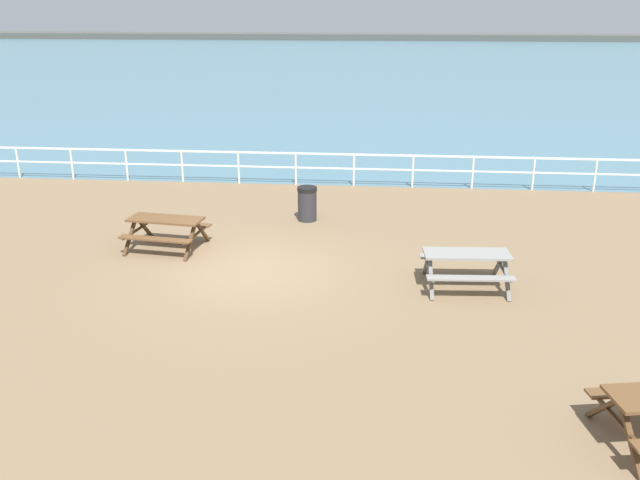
% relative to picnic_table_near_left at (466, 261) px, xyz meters
% --- Properties ---
extents(ground_plane, '(30.00, 24.00, 0.20)m').
position_rel_picnic_table_near_left_xyz_m(ground_plane, '(-4.69, 0.48, -0.68)').
color(ground_plane, '#846B4C').
extents(sea_band, '(142.00, 90.00, 0.01)m').
position_rel_picnic_table_near_left_xyz_m(sea_band, '(-4.69, 53.23, -0.58)').
color(sea_band, teal).
rests_on(sea_band, ground).
extents(distant_shoreline, '(142.00, 6.00, 1.80)m').
position_rel_picnic_table_near_left_xyz_m(distant_shoreline, '(-4.69, 96.23, -0.58)').
color(distant_shoreline, '#4C4C47').
rests_on(distant_shoreline, ground).
extents(seaward_railing, '(23.07, 0.07, 1.08)m').
position_rel_picnic_table_near_left_xyz_m(seaward_railing, '(-4.69, 8.23, 0.17)').
color(seaward_railing, white).
rests_on(seaward_railing, ground).
extents(picnic_table_near_left, '(1.89, 1.64, 0.80)m').
position_rel_picnic_table_near_left_xyz_m(picnic_table_near_left, '(0.00, 0.00, 0.00)').
color(picnic_table_near_left, gray).
rests_on(picnic_table_near_left, ground).
extents(picnic_table_near_right, '(1.98, 1.74, 0.80)m').
position_rel_picnic_table_near_left_xyz_m(picnic_table_near_right, '(-7.06, 1.76, 0.00)').
color(picnic_table_near_right, brown).
rests_on(picnic_table_near_right, ground).
extents(litter_bin, '(0.55, 0.55, 0.95)m').
position_rel_picnic_table_near_left_xyz_m(litter_bin, '(-3.87, 4.36, -0.10)').
color(litter_bin, '#2D2D33').
rests_on(litter_bin, ground).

